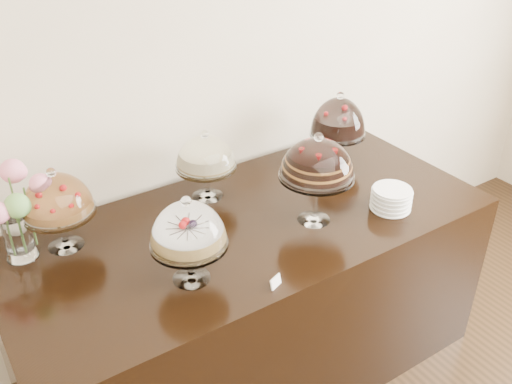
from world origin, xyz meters
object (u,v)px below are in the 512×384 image
cake_stand_sugar_sponge (188,229)px  cake_stand_dark_choco (338,120)px  flower_vase (12,209)px  display_counter (250,298)px  cake_stand_cheesecake (206,156)px  plate_stack (391,199)px  cake_stand_choco_layer (317,162)px  cake_stand_fruit_tart (56,198)px

cake_stand_sugar_sponge → cake_stand_dark_choco: (1.10, 0.45, 0.00)m
cake_stand_dark_choco → flower_vase: (-1.62, 0.07, -0.01)m
display_counter → flower_vase: size_ratio=5.63×
cake_stand_sugar_sponge → cake_stand_cheesecake: 0.62m
display_counter → flower_vase: 1.18m
cake_stand_sugar_sponge → flower_vase: (-0.51, 0.52, -0.01)m
plate_stack → cake_stand_choco_layer: bearing=160.6°
cake_stand_dark_choco → cake_stand_sugar_sponge: bearing=-158.0°
display_counter → cake_stand_dark_choco: bearing=18.9°
cake_stand_fruit_tart → flower_vase: size_ratio=0.95×
cake_stand_cheesecake → cake_stand_choco_layer: bearing=-56.0°
cake_stand_cheesecake → plate_stack: bearing=-41.1°
cake_stand_fruit_tart → display_counter: bearing=-20.3°
cake_stand_dark_choco → plate_stack: size_ratio=2.13×
cake_stand_cheesecake → plate_stack: cake_stand_cheesecake is taller
cake_stand_sugar_sponge → plate_stack: cake_stand_sugar_sponge is taller
cake_stand_choco_layer → cake_stand_fruit_tart: cake_stand_choco_layer is taller
cake_stand_cheesecake → flower_vase: size_ratio=0.88×
display_counter → cake_stand_choco_layer: size_ratio=5.11×
cake_stand_cheesecake → cake_stand_fruit_tart: size_ratio=0.93×
cake_stand_choco_layer → flower_vase: bearing=158.7°
cake_stand_choco_layer → flower_vase: cake_stand_choco_layer is taller
display_counter → cake_stand_sugar_sponge: 0.82m
cake_stand_fruit_tart → cake_stand_sugar_sponge: bearing=-54.7°
cake_stand_fruit_tart → plate_stack: cake_stand_fruit_tart is taller
cake_stand_cheesecake → cake_stand_dark_choco: 0.75m
cake_stand_dark_choco → cake_stand_fruit_tart: cake_stand_dark_choco is taller
cake_stand_sugar_sponge → cake_stand_choco_layer: bearing=5.5°
cake_stand_sugar_sponge → flower_vase: size_ratio=0.95×
display_counter → cake_stand_dark_choco: 1.01m
cake_stand_dark_choco → cake_stand_fruit_tart: (-1.45, 0.04, -0.00)m
cake_stand_fruit_tart → flower_vase: (-0.17, 0.03, -0.01)m
cake_stand_sugar_sponge → cake_stand_fruit_tart: (-0.34, 0.48, 0.00)m
display_counter → cake_stand_cheesecake: cake_stand_cheesecake is taller
cake_stand_dark_choco → cake_stand_choco_layer: bearing=-139.5°
cake_stand_choco_layer → cake_stand_cheesecake: 0.54m
display_counter → cake_stand_sugar_sponge: bearing=-152.9°
cake_stand_dark_choco → plate_stack: bearing=-100.9°
display_counter → cake_stand_cheesecake: (-0.05, 0.30, 0.67)m
cake_stand_dark_choco → cake_stand_fruit_tart: bearing=178.6°
cake_stand_sugar_sponge → cake_stand_cheesecake: bearing=55.0°
display_counter → plate_stack: bearing=-24.0°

